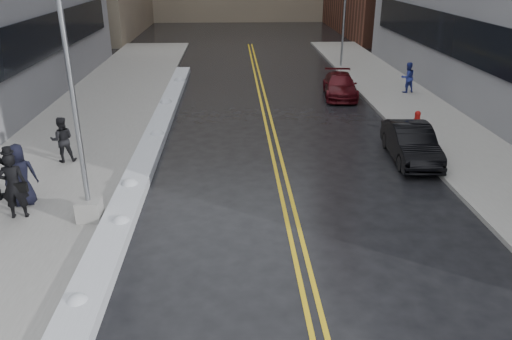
{
  "coord_description": "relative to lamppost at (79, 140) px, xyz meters",
  "views": [
    {
      "loc": [
        0.84,
        -10.86,
        7.01
      ],
      "look_at": [
        1.49,
        2.65,
        1.3
      ],
      "focal_mm": 35.0,
      "sensor_mm": 36.0,
      "label": 1
    }
  ],
  "objects": [
    {
      "name": "sidewalk_east",
      "position": [
        13.3,
        8.0,
        -2.46
      ],
      "size": [
        4.0,
        50.0,
        0.15
      ],
      "primitive_type": "cube",
      "color": "gray",
      "rests_on": "ground"
    },
    {
      "name": "pedestrian_c",
      "position": [
        -2.22,
        1.04,
        -1.42
      ],
      "size": [
        1.07,
        0.85,
        1.92
      ],
      "primitive_type": "imported",
      "rotation": [
        0.0,
        0.0,
        3.43
      ],
      "color": "black",
      "rests_on": "sidewalk_west"
    },
    {
      "name": "fire_hydrant",
      "position": [
        12.3,
        8.0,
        -1.98
      ],
      "size": [
        0.26,
        0.26,
        0.73
      ],
      "color": "maroon",
      "rests_on": "sidewalk_east"
    },
    {
      "name": "car_black",
      "position": [
        10.8,
        4.46,
        -1.86
      ],
      "size": [
        1.69,
        4.18,
        1.35
      ],
      "primitive_type": "imported",
      "rotation": [
        0.0,
        0.0,
        -0.06
      ],
      "color": "black",
      "rests_on": "ground"
    },
    {
      "name": "ground",
      "position": [
        3.3,
        -2.0,
        -2.53
      ],
      "size": [
        160.0,
        160.0,
        0.0
      ],
      "primitive_type": "plane",
      "color": "black",
      "rests_on": "ground"
    },
    {
      "name": "sidewalk_west",
      "position": [
        -2.45,
        8.0,
        -2.46
      ],
      "size": [
        5.5,
        50.0,
        0.15
      ],
      "primitive_type": "cube",
      "color": "gray",
      "rests_on": "ground"
    },
    {
      "name": "pedestrian_b",
      "position": [
        -2.08,
        4.56,
        -1.54
      ],
      "size": [
        0.95,
        0.83,
        1.68
      ],
      "primitive_type": "imported",
      "rotation": [
        0.0,
        0.0,
        3.4
      ],
      "color": "black",
      "rests_on": "sidewalk_west"
    },
    {
      "name": "lamppost",
      "position": [
        0.0,
        0.0,
        0.0
      ],
      "size": [
        0.65,
        0.65,
        7.62
      ],
      "color": "gray",
      "rests_on": "sidewalk_west"
    },
    {
      "name": "car_maroon",
      "position": [
        10.08,
        14.04,
        -1.92
      ],
      "size": [
        2.19,
        4.41,
        1.23
      ],
      "primitive_type": "imported",
      "rotation": [
        0.0,
        0.0,
        -0.11
      ],
      "color": "#430A10",
      "rests_on": "ground"
    },
    {
      "name": "pedestrian_east",
      "position": [
        13.88,
        14.22,
        -1.55
      ],
      "size": [
        0.95,
        0.82,
        1.67
      ],
      "primitive_type": "imported",
      "rotation": [
        0.0,
        0.0,
        3.41
      ],
      "color": "navy",
      "rests_on": "sidewalk_east"
    },
    {
      "name": "lane_line_left",
      "position": [
        5.65,
        8.0,
        -2.53
      ],
      "size": [
        0.12,
        50.0,
        0.01
      ],
      "primitive_type": "cube",
      "color": "gold",
      "rests_on": "ground"
    },
    {
      "name": "traffic_signal",
      "position": [
        11.8,
        22.0,
        0.87
      ],
      "size": [
        0.16,
        0.2,
        6.0
      ],
      "color": "gray",
      "rests_on": "sidewalk_east"
    },
    {
      "name": "lane_line_right",
      "position": [
        5.95,
        8.0,
        -2.53
      ],
      "size": [
        0.12,
        50.0,
        0.01
      ],
      "primitive_type": "cube",
      "color": "gold",
      "rests_on": "ground"
    },
    {
      "name": "pedestrian_fedora",
      "position": [
        -2.08,
        0.24,
        -1.4
      ],
      "size": [
        0.79,
        0.59,
        1.98
      ],
      "primitive_type": "imported",
      "rotation": [
        0.0,
        0.0,
        3.31
      ],
      "color": "black",
      "rests_on": "sidewalk_west"
    },
    {
      "name": "snow_ridge",
      "position": [
        0.85,
        6.0,
        -2.36
      ],
      "size": [
        0.9,
        30.0,
        0.34
      ],
      "primitive_type": "cube",
      "color": "silver",
      "rests_on": "ground"
    }
  ]
}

